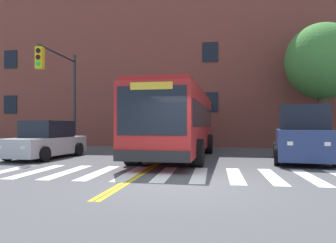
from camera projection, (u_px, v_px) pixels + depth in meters
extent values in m
plane|color=#4C4C4F|center=(179.00, 184.00, 8.76)|extent=(120.00, 120.00, 0.00)
cube|color=white|center=(7.00, 171.00, 11.22)|extent=(0.53, 3.34, 0.01)
cube|color=white|center=(37.00, 171.00, 11.07)|extent=(0.53, 3.34, 0.01)
cube|color=white|center=(68.00, 172.00, 10.91)|extent=(0.53, 3.34, 0.01)
cube|color=white|center=(99.00, 173.00, 10.76)|extent=(0.53, 3.34, 0.01)
cube|color=white|center=(132.00, 173.00, 10.60)|extent=(0.53, 3.34, 0.01)
cube|color=white|center=(165.00, 174.00, 10.45)|extent=(0.53, 3.34, 0.01)
cube|color=white|center=(200.00, 175.00, 10.29)|extent=(0.53, 3.34, 0.01)
cube|color=white|center=(235.00, 175.00, 10.14)|extent=(0.53, 3.34, 0.01)
cube|color=white|center=(272.00, 176.00, 9.98)|extent=(0.53, 3.34, 0.01)
cube|color=white|center=(309.00, 177.00, 9.83)|extent=(0.53, 3.34, 0.01)
cube|color=gold|center=(186.00, 146.00, 24.44)|extent=(0.12, 36.00, 0.01)
cube|color=gold|center=(189.00, 146.00, 24.41)|extent=(0.12, 36.00, 0.01)
cube|color=#B22323|center=(178.00, 122.00, 15.78)|extent=(2.80, 10.92, 2.64)
cube|color=black|center=(205.00, 116.00, 15.54)|extent=(0.26, 9.99, 0.95)
cube|color=black|center=(152.00, 117.00, 16.03)|extent=(0.26, 9.99, 0.95)
cube|color=black|center=(151.00, 111.00, 10.44)|extent=(2.29, 0.08, 1.59)
cube|color=yellow|center=(151.00, 86.00, 10.44)|extent=(1.40, 0.06, 0.24)
cube|color=#232326|center=(151.00, 156.00, 10.40)|extent=(2.49, 0.16, 0.36)
cube|color=maroon|center=(178.00, 93.00, 15.80)|extent=(2.64, 10.49, 0.16)
cylinder|color=black|center=(196.00, 153.00, 12.23)|extent=(0.58, 1.06, 1.05)
cylinder|color=black|center=(134.00, 152.00, 12.69)|extent=(0.58, 1.06, 1.05)
cylinder|color=black|center=(207.00, 144.00, 17.94)|extent=(0.58, 1.06, 1.05)
cylinder|color=black|center=(164.00, 143.00, 18.40)|extent=(0.58, 1.06, 1.05)
cube|color=#B7BABF|center=(46.00, 146.00, 15.44)|extent=(2.14, 4.71, 0.80)
cube|color=black|center=(48.00, 129.00, 15.58)|extent=(1.78, 2.32, 0.78)
cube|color=white|center=(23.00, 148.00, 13.07)|extent=(0.20, 0.06, 0.14)
cube|color=white|center=(0.00, 147.00, 13.33)|extent=(0.20, 0.06, 0.14)
cylinder|color=black|center=(44.00, 154.00, 13.84)|extent=(0.27, 0.67, 0.66)
cylinder|color=black|center=(8.00, 153.00, 14.28)|extent=(0.27, 0.67, 0.66)
cylinder|color=black|center=(79.00, 149.00, 16.60)|extent=(0.27, 0.67, 0.66)
cylinder|color=black|center=(47.00, 149.00, 17.04)|extent=(0.27, 0.67, 0.66)
cube|color=navy|center=(302.00, 143.00, 13.82)|extent=(2.66, 5.06, 1.17)
cube|color=black|center=(302.00, 118.00, 13.87)|extent=(2.21, 3.21, 0.99)
cube|color=white|center=(328.00, 144.00, 11.31)|extent=(0.20, 0.07, 0.14)
cube|color=white|center=(290.00, 143.00, 11.67)|extent=(0.20, 0.07, 0.14)
cylinder|color=black|center=(336.00, 157.00, 12.07)|extent=(0.32, 0.78, 0.76)
cylinder|color=black|center=(277.00, 156.00, 12.69)|extent=(0.32, 0.78, 0.76)
cylinder|color=black|center=(323.00, 151.00, 14.93)|extent=(0.32, 0.78, 0.76)
cylinder|color=black|center=(276.00, 150.00, 15.55)|extent=(0.32, 0.78, 0.76)
cube|color=#AD1E1E|center=(201.00, 138.00, 25.49)|extent=(2.03, 4.09, 0.81)
cube|color=black|center=(201.00, 127.00, 25.54)|extent=(1.72, 2.29, 0.82)
cube|color=white|center=(209.00, 138.00, 23.45)|extent=(0.20, 0.05, 0.14)
cube|color=white|center=(194.00, 138.00, 23.55)|extent=(0.20, 0.05, 0.14)
cylinder|color=black|center=(214.00, 142.00, 24.18)|extent=(0.26, 0.61, 0.60)
cylinder|color=black|center=(190.00, 142.00, 24.35)|extent=(0.26, 0.61, 0.60)
cylinder|color=black|center=(212.00, 140.00, 26.63)|extent=(0.26, 0.61, 0.60)
cylinder|color=black|center=(190.00, 140.00, 26.80)|extent=(0.26, 0.61, 0.60)
cylinder|color=#28282D|center=(75.00, 103.00, 18.92)|extent=(0.16, 0.16, 5.62)
cylinder|color=#28282D|center=(59.00, 54.00, 16.87)|extent=(0.34, 4.18, 0.11)
cube|color=yellow|center=(40.00, 58.00, 14.93)|extent=(0.35, 0.30, 1.00)
cylinder|color=black|center=(38.00, 51.00, 14.79)|extent=(0.22, 0.04, 0.22)
cylinder|color=black|center=(38.00, 57.00, 14.78)|extent=(0.22, 0.04, 0.22)
cylinder|color=green|center=(38.00, 64.00, 14.78)|extent=(0.22, 0.04, 0.22)
cylinder|color=#4C3D2D|center=(323.00, 122.00, 19.35)|extent=(0.66, 0.66, 3.44)
ellipsoid|color=#428438|center=(323.00, 61.00, 19.38)|extent=(6.18, 6.16, 4.49)
cube|color=brown|center=(212.00, 65.00, 26.02)|extent=(38.78, 6.05, 12.65)
cube|color=black|center=(10.00, 104.00, 25.55)|extent=(1.10, 0.06, 1.40)
cube|color=black|center=(210.00, 102.00, 22.97)|extent=(1.10, 0.06, 1.40)
cube|color=black|center=(11.00, 59.00, 25.58)|extent=(1.10, 0.06, 1.40)
cube|color=black|center=(210.00, 52.00, 23.01)|extent=(1.10, 0.06, 1.40)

